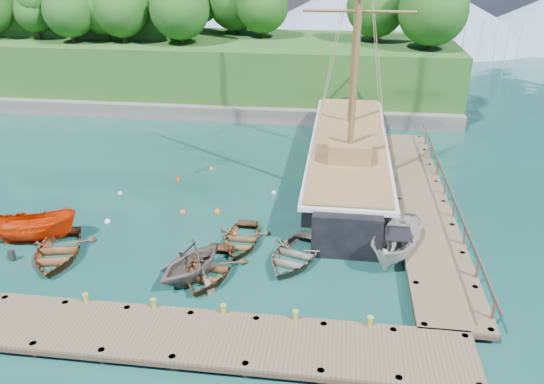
{
  "coord_description": "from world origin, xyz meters",
  "views": [
    {
      "loc": [
        6.27,
        -22.45,
        14.58
      ],
      "look_at": [
        2.86,
        3.99,
        2.0
      ],
      "focal_mm": 35.0,
      "sensor_mm": 36.0,
      "label": 1
    }
  ],
  "objects": [
    {
      "name": "mooring_buoy_1",
      "position": [
        -2.59,
        4.69,
        0.0
      ],
      "size": [
        0.36,
        0.36,
        0.36
      ],
      "primitive_type": "sphere",
      "color": "#ED421B",
      "rests_on": "ground"
    },
    {
      "name": "mooring_buoy_2",
      "position": [
        -0.56,
        4.97,
        0.0
      ],
      "size": [
        0.37,
        0.37,
        0.37
      ],
      "primitive_type": "sphere",
      "color": "#F75F06",
      "rests_on": "ground"
    },
    {
      "name": "schooner",
      "position": [
        7.11,
        11.44,
        1.14
      ],
      "size": [
        5.22,
        27.86,
        20.51
      ],
      "rotation": [
        0.0,
        0.0,
        -0.01
      ],
      "color": "black",
      "rests_on": "ground"
    },
    {
      "name": "mooring_buoy_5",
      "position": [
        -2.47,
        11.46,
        0.0
      ],
      "size": [
        0.29,
        0.29,
        0.29
      ],
      "primitive_type": "sphere",
      "color": "orange",
      "rests_on": "ground"
    },
    {
      "name": "mooring_buoy_3",
      "position": [
        2.46,
        8.05,
        0.0
      ],
      "size": [
        0.3,
        0.3,
        0.3
      ],
      "primitive_type": "sphere",
      "color": "silver",
      "rests_on": "ground"
    },
    {
      "name": "bollard_4",
      "position": [
        8.0,
        -5.1,
        0.0
      ],
      "size": [
        0.26,
        0.26,
        0.45
      ],
      "primitive_type": "cylinder",
      "color": "olive",
      "rests_on": "ground"
    },
    {
      "name": "bollard_3",
      "position": [
        5.0,
        -5.1,
        0.0
      ],
      "size": [
        0.26,
        0.26,
        0.45
      ],
      "primitive_type": "cylinder",
      "color": "olive",
      "rests_on": "ground"
    },
    {
      "name": "mooring_buoy_0",
      "position": [
        -6.57,
        2.97,
        0.0
      ],
      "size": [
        0.35,
        0.35,
        0.35
      ],
      "primitive_type": "sphere",
      "color": "white",
      "rests_on": "ground"
    },
    {
      "name": "rowboat_1",
      "position": [
        -0.26,
        -1.9,
        0.0
      ],
      "size": [
        4.9,
        5.13,
        2.1
      ],
      "primitive_type": "imported",
      "rotation": [
        0.0,
        0.0,
        -0.48
      ],
      "color": "#584E47",
      "rests_on": "ground"
    },
    {
      "name": "cabin_boat_white",
      "position": [
        9.58,
        1.18,
        0.0
      ],
      "size": [
        3.67,
        5.22,
        1.89
      ],
      "primitive_type": "imported",
      "rotation": [
        0.0,
        0.0,
        -0.42
      ],
      "color": "beige",
      "rests_on": "ground"
    },
    {
      "name": "bollard_0",
      "position": [
        -4.0,
        -5.1,
        0.0
      ],
      "size": [
        0.26,
        0.26,
        0.45
      ],
      "primitive_type": "cylinder",
      "color": "olive",
      "rests_on": "ground"
    },
    {
      "name": "ground",
      "position": [
        0.0,
        0.0,
        0.0
      ],
      "size": [
        160.0,
        160.0,
        0.0
      ],
      "primitive_type": "plane",
      "color": "#10352F",
      "rests_on": "ground"
    },
    {
      "name": "mooring_buoy_7",
      "position": [
        0.98,
        2.47,
        0.0
      ],
      "size": [
        0.28,
        0.28,
        0.28
      ],
      "primitive_type": "sphere",
      "color": "#DA3B05",
      "rests_on": "ground"
    },
    {
      "name": "dock_near",
      "position": [
        2.0,
        -6.5,
        0.43
      ],
      "size": [
        20.0,
        3.2,
        1.1
      ],
      "color": "brown",
      "rests_on": "ground"
    },
    {
      "name": "rowboat_3",
      "position": [
        4.45,
        0.24,
        0.0
      ],
      "size": [
        4.48,
        5.32,
        0.94
      ],
      "primitive_type": "imported",
      "rotation": [
        0.0,
        0.0,
        -0.31
      ],
      "color": "#5D584D",
      "rests_on": "ground"
    },
    {
      "name": "rowboat_0",
      "position": [
        -7.53,
        -0.98,
        0.0
      ],
      "size": [
        4.34,
        5.32,
        0.97
      ],
      "primitive_type": "imported",
      "rotation": [
        0.0,
        0.0,
        0.24
      ],
      "color": "brown",
      "rests_on": "ground"
    },
    {
      "name": "rowboat_2",
      "position": [
        0.48,
        -1.55,
        0.0
      ],
      "size": [
        3.61,
        4.76,
        0.92
      ],
      "primitive_type": "imported",
      "rotation": [
        0.0,
        0.0,
        -0.1
      ],
      "color": "#56311A",
      "rests_on": "ground"
    },
    {
      "name": "mooring_buoy_6",
      "position": [
        -7.31,
        6.69,
        0.0
      ],
      "size": [
        0.29,
        0.29,
        0.29
      ],
      "primitive_type": "sphere",
      "color": "silver",
      "rests_on": "ground"
    },
    {
      "name": "headland",
      "position": [
        -12.88,
        31.36,
        5.54
      ],
      "size": [
        51.0,
        19.31,
        12.9
      ],
      "color": "#474744",
      "rests_on": "ground"
    },
    {
      "name": "bollard_1",
      "position": [
        -1.0,
        -5.1,
        0.0
      ],
      "size": [
        0.26,
        0.26,
        0.45
      ],
      "primitive_type": "cylinder",
      "color": "olive",
      "rests_on": "ground"
    },
    {
      "name": "rowboat_4",
      "position": [
        1.5,
        1.49,
        0.0
      ],
      "size": [
        2.96,
        4.07,
        0.83
      ],
      "primitive_type": "imported",
      "rotation": [
        0.0,
        0.0,
        -0.02
      ],
      "color": "brown",
      "rests_on": "ground"
    },
    {
      "name": "motorboat_orange",
      "position": [
        -9.56,
        0.46,
        0.0
      ],
      "size": [
        4.96,
        2.91,
        1.8
      ],
      "primitive_type": "imported",
      "rotation": [
        0.0,
        0.0,
        1.83
      ],
      "color": "red",
      "rests_on": "ground"
    },
    {
      "name": "dock_east",
      "position": [
        11.5,
        7.0,
        0.43
      ],
      "size": [
        3.2,
        24.0,
        1.1
      ],
      "color": "brown",
      "rests_on": "ground"
    },
    {
      "name": "distant_ridge",
      "position": [
        4.3,
        70.0,
        4.35
      ],
      "size": [
        117.0,
        40.0,
        10.0
      ],
      "color": "#728CA5",
      "rests_on": "ground"
    },
    {
      "name": "mooring_buoy_4",
      "position": [
        -4.25,
        9.25,
        0.0
      ],
      "size": [
        0.32,
        0.32,
        0.32
      ],
      "primitive_type": "sphere",
      "color": "red",
      "rests_on": "ground"
    },
    {
      "name": "bollard_2",
      "position": [
        2.0,
        -5.1,
        0.0
      ],
      "size": [
        0.26,
        0.26,
        0.45
      ],
      "primitive_type": "cylinder",
      "color": "olive",
      "rests_on": "ground"
    }
  ]
}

